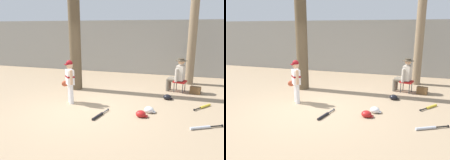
% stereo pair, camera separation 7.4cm
% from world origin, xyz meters
% --- Properties ---
extents(ground_plane, '(60.00, 60.00, 0.00)m').
position_xyz_m(ground_plane, '(0.00, 0.00, 0.00)').
color(ground_plane, '#9E8466').
extents(concrete_back_wall, '(18.00, 0.36, 2.58)m').
position_xyz_m(concrete_back_wall, '(0.00, 5.51, 1.29)').
color(concrete_back_wall, '#9E9E99').
rests_on(concrete_back_wall, ground).
extents(tree_near_player, '(0.65, 0.65, 6.28)m').
position_xyz_m(tree_near_player, '(-1.22, 1.89, 2.80)').
color(tree_near_player, brown).
rests_on(tree_near_player, ground).
extents(tree_behind_spectator, '(0.49, 0.49, 4.51)m').
position_xyz_m(tree_behind_spectator, '(2.82, 3.89, 2.01)').
color(tree_behind_spectator, '#7F6B51').
rests_on(tree_behind_spectator, ground).
extents(young_ballplayer, '(0.55, 0.48, 1.31)m').
position_xyz_m(young_ballplayer, '(-0.72, 0.41, 0.74)').
color(young_ballplayer, white).
rests_on(young_ballplayer, ground).
extents(folding_stool, '(0.49, 0.49, 0.41)m').
position_xyz_m(folding_stool, '(2.45, 2.55, 0.36)').
color(folding_stool, red).
rests_on(folding_stool, ground).
extents(seated_spectator, '(0.68, 0.53, 1.20)m').
position_xyz_m(seated_spectator, '(2.35, 2.58, 0.64)').
color(seated_spectator, '#6B6051').
rests_on(seated_spectator, ground).
extents(handbag_beside_stool, '(0.38, 0.27, 0.26)m').
position_xyz_m(handbag_beside_stool, '(2.97, 2.45, 0.13)').
color(handbag_beside_stool, brown).
rests_on(handbag_beside_stool, ground).
extents(bat_aluminum_silver, '(0.75, 0.44, 0.07)m').
position_xyz_m(bat_aluminum_silver, '(2.96, -0.34, 0.03)').
color(bat_aluminum_silver, '#B7BCC6').
rests_on(bat_aluminum_silver, ground).
extents(bat_yellow_trainer, '(0.51, 0.61, 0.07)m').
position_xyz_m(bat_yellow_trainer, '(3.12, 1.11, 0.03)').
color(bat_yellow_trainer, yellow).
rests_on(bat_yellow_trainer, ground).
extents(bat_black_composite, '(0.22, 0.77, 0.07)m').
position_xyz_m(bat_black_composite, '(0.47, -0.36, 0.03)').
color(bat_black_composite, black).
rests_on(bat_black_composite, ground).
extents(batting_helmet_black, '(0.30, 0.23, 0.17)m').
position_xyz_m(batting_helmet_black, '(2.08, 1.57, 0.07)').
color(batting_helmet_black, black).
rests_on(batting_helmet_black, ground).
extents(batting_helmet_red, '(0.31, 0.24, 0.18)m').
position_xyz_m(batting_helmet_red, '(1.51, -0.06, 0.08)').
color(batting_helmet_red, '#A81919').
rests_on(batting_helmet_red, ground).
extents(batting_helmet_white, '(0.30, 0.23, 0.17)m').
position_xyz_m(batting_helmet_white, '(1.67, 0.29, 0.07)').
color(batting_helmet_white, silver).
rests_on(batting_helmet_white, ground).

